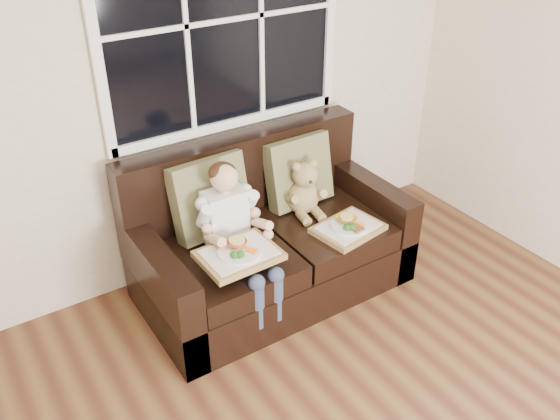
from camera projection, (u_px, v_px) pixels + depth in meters
room_walls at (526, 265)px, 1.54m from camera, size 4.52×5.02×2.71m
window_back at (224, 20)px, 3.49m from camera, size 1.62×0.04×1.37m
loveseat at (268, 244)px, 3.86m from camera, size 1.70×0.92×0.96m
pillow_left at (210, 197)px, 3.62m from camera, size 0.50×0.26×0.50m
pillow_right at (299, 171)px, 3.93m from camera, size 0.47×0.22×0.48m
child at (234, 224)px, 3.46m from camera, size 0.37×0.59×0.83m
teddy_bear at (305, 191)px, 3.86m from camera, size 0.25×0.31×0.39m
tray_left at (239, 254)px, 3.32m from camera, size 0.45×0.34×0.10m
tray_right at (348, 227)px, 3.72m from camera, size 0.45×0.37×0.09m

